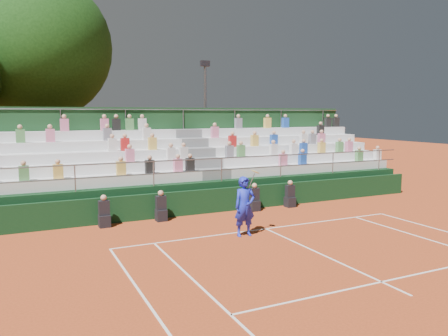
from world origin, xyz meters
name	(u,v)px	position (x,y,z in m)	size (l,w,h in m)	color
ground	(266,229)	(0.00, 0.00, 0.00)	(90.00, 90.00, 0.00)	#AF431D
courtside_wall	(227,199)	(0.00, 3.20, 0.50)	(20.00, 0.15, 1.00)	black
line_officials	(208,204)	(-1.07, 2.75, 0.48)	(8.42, 0.40, 1.19)	black
grandstand	(198,176)	(0.01, 6.44, 1.07)	(20.00, 5.20, 4.40)	black
tennis_player	(245,206)	(-1.10, -0.44, 1.01)	(0.91, 0.53, 2.22)	#1B2AD1
tree_east	(37,47)	(-6.59, 13.92, 7.77)	(8.14, 8.14, 11.85)	#341D12
floodlight_mast	(205,109)	(3.14, 12.95, 4.37)	(0.60, 0.25, 7.43)	gray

